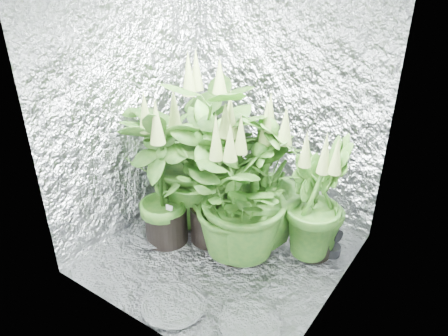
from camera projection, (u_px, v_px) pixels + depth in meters
ground at (223, 253)px, 3.15m from camera, size 1.60×1.60×0.00m
walls at (223, 124)px, 2.67m from camera, size 1.62×1.62×2.00m
plant_a at (202, 147)px, 3.25m from camera, size 1.31×1.31×1.31m
plant_b at (211, 180)px, 3.06m from camera, size 0.68×0.68×1.12m
plant_c at (317, 201)px, 2.95m from camera, size 0.48×0.48×0.96m
plant_d at (264, 182)px, 3.06m from camera, size 0.75×0.75×1.09m
plant_e at (238, 195)px, 2.88m from camera, size 1.21×1.21×1.07m
plant_f at (163, 178)px, 3.03m from camera, size 0.76×0.76×1.15m
circulation_fan at (330, 237)px, 3.09m from camera, size 0.15×0.27×0.32m
plant_label at (169, 211)px, 3.08m from camera, size 0.05×0.03×0.08m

